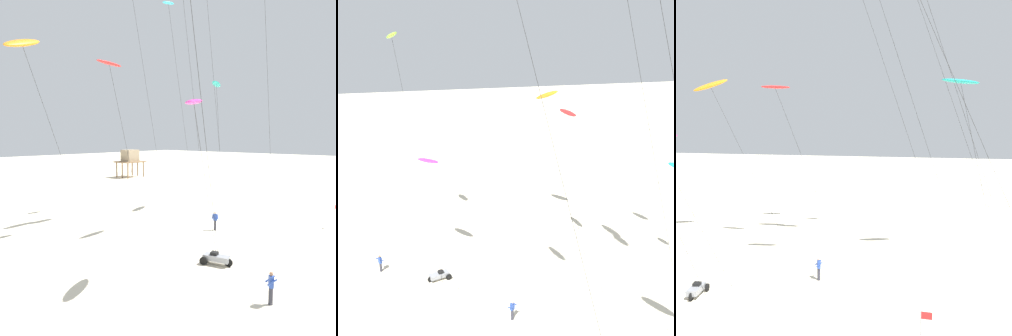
{
  "view_description": "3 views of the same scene",
  "coord_description": "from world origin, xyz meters",
  "views": [
    {
      "loc": [
        -25.41,
        -8.84,
        8.24
      ],
      "look_at": [
        -2.59,
        11.34,
        5.43
      ],
      "focal_mm": 36.73,
      "sensor_mm": 36.0,
      "label": 1
    },
    {
      "loc": [
        23.67,
        0.22,
        20.63
      ],
      "look_at": [
        -2.39,
        7.74,
        11.48
      ],
      "focal_mm": 43.1,
      "sensor_mm": 36.0,
      "label": 2
    },
    {
      "loc": [
        8.73,
        -18.94,
        10.81
      ],
      "look_at": [
        0.88,
        9.52,
        7.88
      ],
      "focal_mm": 43.7,
      "sensor_mm": 36.0,
      "label": 3
    }
  ],
  "objects": [
    {
      "name": "kite_magenta",
      "position": [
        -9.9,
        2.93,
        10.12
      ],
      "size": [
        6.18,
        2.59,
        10.52
      ],
      "color": "#D8339E",
      "rests_on": "ground"
    },
    {
      "name": "kite_red",
      "position": [
        -6.61,
        14.31,
        14.2
      ],
      "size": [
        6.49,
        2.04,
        14.55
      ],
      "color": "red",
      "rests_on": "ground"
    },
    {
      "name": "kite_flyer_middle",
      "position": [
        -9.94,
        -1.9,
        0.89
      ],
      "size": [
        0.73,
        0.72,
        1.67
      ],
      "color": "#33333D",
      "rests_on": "ground"
    },
    {
      "name": "beach_buggy",
      "position": [
        -7.25,
        3.09,
        0.43
      ],
      "size": [
        1.26,
        2.13,
        0.82
      ],
      "color": "gray",
      "rests_on": "ground"
    },
    {
      "name": "kite_orange",
      "position": [
        -13.64,
        15.17,
        14.7
      ],
      "size": [
        8.09,
        3.0,
        15.63
      ],
      "color": "orange",
      "rests_on": "ground"
    },
    {
      "name": "kite_flyer_nearest",
      "position": [
        -0.46,
        7.68,
        0.89
      ],
      "size": [
        0.7,
        0.71,
        1.67
      ],
      "color": "#33333D",
      "rests_on": "ground"
    },
    {
      "name": "kite_lime",
      "position": [
        -14.1,
        0.88,
        20.21
      ],
      "size": [
        8.9,
        3.07,
        20.87
      ],
      "color": "#8CD833",
      "rests_on": "ground"
    }
  ]
}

